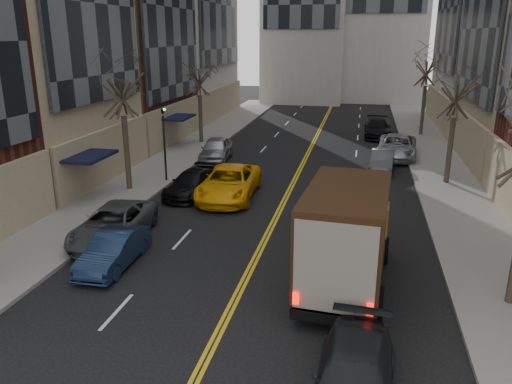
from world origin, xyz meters
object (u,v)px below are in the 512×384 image
at_px(ups_truck, 347,235).
at_px(pedestrian, 314,202).
at_px(observer_sedan, 354,378).
at_px(taxi, 229,183).

xyz_separation_m(ups_truck, pedestrian, (-1.69, 5.92, -0.91)).
relative_size(observer_sedan, pedestrian, 2.46).
distance_m(ups_truck, taxi, 10.87).
bearing_deg(taxi, observer_sedan, -66.94).
bearing_deg(taxi, pedestrian, -32.09).
bearing_deg(observer_sedan, pedestrian, 103.98).
relative_size(ups_truck, observer_sedan, 1.47).
distance_m(observer_sedan, pedestrian, 12.04).
xyz_separation_m(taxi, pedestrian, (4.81, -2.74, 0.14)).
height_order(ups_truck, observer_sedan, ups_truck).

